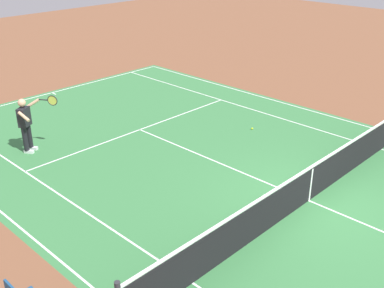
# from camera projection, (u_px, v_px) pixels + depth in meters

# --- Properties ---
(ground_plane) EXTENTS (60.00, 60.00, 0.00)m
(ground_plane) POSITION_uv_depth(u_px,v_px,m) (308.00, 201.00, 11.59)
(ground_plane) COLOR brown
(court_slab) EXTENTS (24.20, 11.40, 0.00)m
(court_slab) POSITION_uv_depth(u_px,v_px,m) (308.00, 201.00, 11.59)
(court_slab) COLOR #387A42
(court_slab) RESTS_ON ground_plane
(court_line_markings) EXTENTS (23.85, 11.05, 0.01)m
(court_line_markings) POSITION_uv_depth(u_px,v_px,m) (308.00, 200.00, 11.59)
(court_line_markings) COLOR white
(court_line_markings) RESTS_ON ground_plane
(tennis_net) EXTENTS (0.10, 11.70, 1.08)m
(tennis_net) POSITION_uv_depth(u_px,v_px,m) (311.00, 183.00, 11.39)
(tennis_net) COLOR #2D2D33
(tennis_net) RESTS_ON ground_plane
(tennis_player_near) EXTENTS (0.82, 1.03, 1.70)m
(tennis_player_near) POSITION_uv_depth(u_px,v_px,m) (26.00, 122.00, 13.77)
(tennis_player_near) COLOR black
(tennis_player_near) RESTS_ON ground_plane
(tennis_ball) EXTENTS (0.07, 0.07, 0.07)m
(tennis_ball) POSITION_uv_depth(u_px,v_px,m) (252.00, 129.00, 15.64)
(tennis_ball) COLOR #CCE01E
(tennis_ball) RESTS_ON ground_plane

